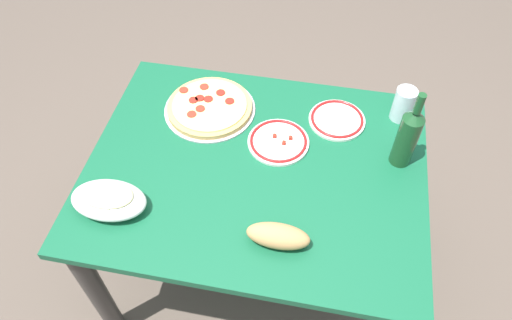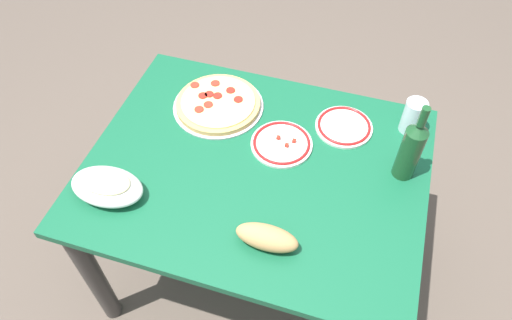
{
  "view_description": "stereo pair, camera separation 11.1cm",
  "coord_description": "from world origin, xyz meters",
  "px_view_note": "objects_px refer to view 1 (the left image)",
  "views": [
    {
      "loc": [
        0.19,
        -0.98,
        1.95
      ],
      "look_at": [
        0.0,
        0.0,
        0.73
      ],
      "focal_mm": 33.5,
      "sensor_mm": 36.0,
      "label": 1
    },
    {
      "loc": [
        0.3,
        -0.95,
        1.95
      ],
      "look_at": [
        0.0,
        0.0,
        0.73
      ],
      "focal_mm": 33.5,
      "sensor_mm": 36.0,
      "label": 2
    }
  ],
  "objects_px": {
    "dining_table": "(256,187)",
    "wine_bottle": "(408,136)",
    "side_plate_near": "(337,119)",
    "bread_loaf": "(278,236)",
    "water_glass": "(403,104)",
    "pepperoni_pizza": "(210,107)",
    "baked_pasta_dish": "(108,199)",
    "side_plate_far": "(278,141)"
  },
  "relations": [
    {
      "from": "dining_table",
      "to": "wine_bottle",
      "type": "xyz_separation_m",
      "value": [
        0.47,
        0.12,
        0.24
      ]
    },
    {
      "from": "side_plate_near",
      "to": "bread_loaf",
      "type": "height_order",
      "value": "bread_loaf"
    },
    {
      "from": "wine_bottle",
      "to": "bread_loaf",
      "type": "height_order",
      "value": "wine_bottle"
    },
    {
      "from": "water_glass",
      "to": "pepperoni_pizza",
      "type": "bearing_deg",
      "value": -172.17
    },
    {
      "from": "dining_table",
      "to": "pepperoni_pizza",
      "type": "height_order",
      "value": "pepperoni_pizza"
    },
    {
      "from": "baked_pasta_dish",
      "to": "bread_loaf",
      "type": "bearing_deg",
      "value": -2.86
    },
    {
      "from": "side_plate_near",
      "to": "side_plate_far",
      "type": "xyz_separation_m",
      "value": [
        -0.19,
        -0.14,
        0.0
      ]
    },
    {
      "from": "wine_bottle",
      "to": "side_plate_far",
      "type": "distance_m",
      "value": 0.43
    },
    {
      "from": "wine_bottle",
      "to": "water_glass",
      "type": "bearing_deg",
      "value": 89.96
    },
    {
      "from": "baked_pasta_dish",
      "to": "pepperoni_pizza",
      "type": "bearing_deg",
      "value": 67.47
    },
    {
      "from": "wine_bottle",
      "to": "baked_pasta_dish",
      "type": "bearing_deg",
      "value": -157.79
    },
    {
      "from": "pepperoni_pizza",
      "to": "baked_pasta_dish",
      "type": "distance_m",
      "value": 0.51
    },
    {
      "from": "baked_pasta_dish",
      "to": "wine_bottle",
      "type": "height_order",
      "value": "wine_bottle"
    },
    {
      "from": "dining_table",
      "to": "bread_loaf",
      "type": "relative_size",
      "value": 5.98
    },
    {
      "from": "pepperoni_pizza",
      "to": "bread_loaf",
      "type": "relative_size",
      "value": 1.78
    },
    {
      "from": "pepperoni_pizza",
      "to": "wine_bottle",
      "type": "xyz_separation_m",
      "value": [
        0.69,
        -0.11,
        0.11
      ]
    },
    {
      "from": "side_plate_far",
      "to": "pepperoni_pizza",
      "type": "bearing_deg",
      "value": 157.59
    },
    {
      "from": "pepperoni_pizza",
      "to": "side_plate_far",
      "type": "distance_m",
      "value": 0.3
    },
    {
      "from": "wine_bottle",
      "to": "water_glass",
      "type": "distance_m",
      "value": 0.22
    },
    {
      "from": "dining_table",
      "to": "baked_pasta_dish",
      "type": "distance_m",
      "value": 0.51
    },
    {
      "from": "pepperoni_pizza",
      "to": "wine_bottle",
      "type": "relative_size",
      "value": 1.12
    },
    {
      "from": "wine_bottle",
      "to": "water_glass",
      "type": "height_order",
      "value": "wine_bottle"
    },
    {
      "from": "water_glass",
      "to": "bread_loaf",
      "type": "height_order",
      "value": "water_glass"
    },
    {
      "from": "water_glass",
      "to": "side_plate_far",
      "type": "height_order",
      "value": "water_glass"
    },
    {
      "from": "baked_pasta_dish",
      "to": "side_plate_near",
      "type": "distance_m",
      "value": 0.84
    },
    {
      "from": "wine_bottle",
      "to": "side_plate_far",
      "type": "relative_size",
      "value": 1.39
    },
    {
      "from": "wine_bottle",
      "to": "side_plate_far",
      "type": "xyz_separation_m",
      "value": [
        -0.41,
        -0.0,
        -0.11
      ]
    },
    {
      "from": "dining_table",
      "to": "baked_pasta_dish",
      "type": "bearing_deg",
      "value": -149.27
    },
    {
      "from": "dining_table",
      "to": "wine_bottle",
      "type": "bearing_deg",
      "value": 13.74
    },
    {
      "from": "baked_pasta_dish",
      "to": "water_glass",
      "type": "relative_size",
      "value": 1.86
    },
    {
      "from": "baked_pasta_dish",
      "to": "water_glass",
      "type": "bearing_deg",
      "value": 32.72
    },
    {
      "from": "baked_pasta_dish",
      "to": "water_glass",
      "type": "height_order",
      "value": "water_glass"
    },
    {
      "from": "dining_table",
      "to": "side_plate_near",
      "type": "relative_size",
      "value": 5.53
    },
    {
      "from": "dining_table",
      "to": "side_plate_near",
      "type": "bearing_deg",
      "value": 46.16
    },
    {
      "from": "dining_table",
      "to": "side_plate_near",
      "type": "distance_m",
      "value": 0.38
    },
    {
      "from": "pepperoni_pizza",
      "to": "bread_loaf",
      "type": "height_order",
      "value": "bread_loaf"
    },
    {
      "from": "pepperoni_pizza",
      "to": "baked_pasta_dish",
      "type": "bearing_deg",
      "value": -112.53
    },
    {
      "from": "wine_bottle",
      "to": "bread_loaf",
      "type": "xyz_separation_m",
      "value": [
        -0.35,
        -0.39,
        -0.08
      ]
    },
    {
      "from": "dining_table",
      "to": "water_glass",
      "type": "relative_size",
      "value": 8.78
    },
    {
      "from": "water_glass",
      "to": "side_plate_near",
      "type": "relative_size",
      "value": 0.63
    },
    {
      "from": "baked_pasta_dish",
      "to": "side_plate_far",
      "type": "bearing_deg",
      "value": 37.38
    },
    {
      "from": "water_glass",
      "to": "side_plate_near",
      "type": "bearing_deg",
      "value": -164.04
    }
  ]
}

